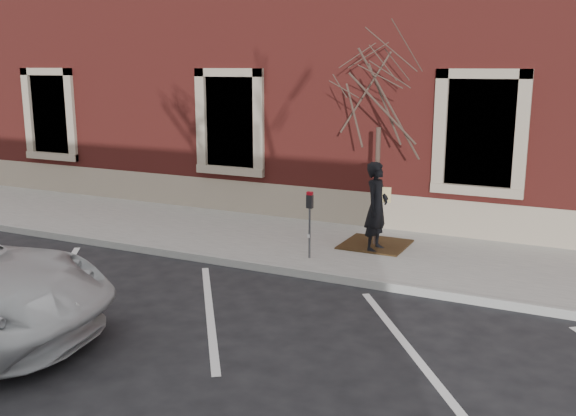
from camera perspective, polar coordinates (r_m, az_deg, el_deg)
The scene contains 9 objects.
ground at distance 12.01m, azimuth -1.26°, elevation -5.69°, with size 120.00×120.00×0.00m, color #28282B.
sidewalk_near at distance 13.50m, azimuth 2.14°, elevation -3.30°, with size 40.00×3.50×0.15m, color #B4B2A9.
curb_near at distance 11.95m, azimuth -1.37°, elevation -5.41°, with size 40.00×0.12×0.15m, color #9E9E99.
parking_stripes at distance 10.22m, azimuth -6.99°, elevation -9.09°, with size 28.00×4.40×0.01m, color silver, non-canonical shape.
building_civic at distance 18.63m, azimuth 9.94°, elevation 13.07°, with size 40.00×8.62×8.00m.
man at distance 12.74m, azimuth 7.88°, elevation 0.10°, with size 0.65×0.43×1.78m, color black.
parking_meter at distance 12.12m, azimuth 1.94°, elevation -0.39°, with size 0.12×0.09×1.29m.
tree_grate at distance 13.32m, azimuth 7.75°, elevation -3.22°, with size 1.29×1.29×0.03m, color #422C15.
sapling at distance 12.84m, azimuth 8.16°, elevation 10.04°, with size 2.64×2.64×4.40m.
Camera 1 is at (5.24, -10.14, 3.75)m, focal length 40.00 mm.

